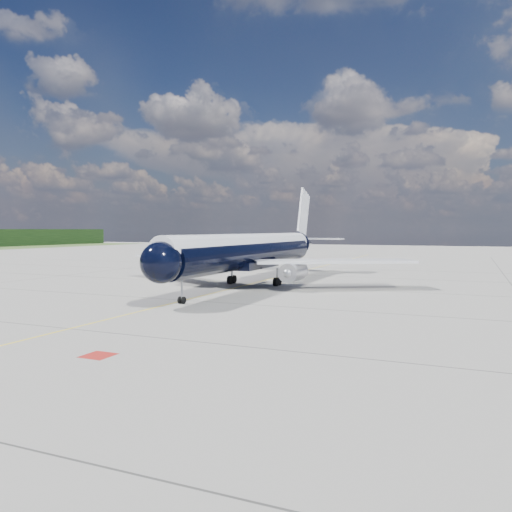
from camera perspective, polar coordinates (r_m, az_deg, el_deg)
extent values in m
plane|color=gray|center=(66.41, 0.85, -2.84)|extent=(320.00, 320.00, 0.00)
cube|color=yellow|center=(61.84, -0.91, -3.27)|extent=(0.16, 160.00, 0.01)
cube|color=maroon|center=(28.77, -17.59, -10.78)|extent=(1.60, 1.60, 0.01)
cylinder|color=black|center=(59.98, -0.74, 0.36)|extent=(4.04, 36.24, 3.62)
sphere|color=black|center=(43.17, -10.80, -0.74)|extent=(3.66, 3.66, 3.62)
cone|color=black|center=(80.99, 5.54, 1.45)|extent=(3.70, 6.71, 3.62)
cylinder|color=white|center=(59.94, -0.74, 1.22)|extent=(3.27, 38.13, 2.82)
cube|color=black|center=(42.98, -10.94, -0.06)|extent=(2.30, 1.17, 0.52)
cube|color=white|center=(65.85, -8.26, -0.18)|extent=(18.43, 12.63, 0.30)
cube|color=white|center=(58.21, 8.90, -0.60)|extent=(18.33, 12.95, 0.30)
cube|color=black|center=(60.06, -0.74, -0.91)|extent=(4.11, 9.57, 0.95)
cylinder|color=silver|center=(61.14, -6.79, -1.44)|extent=(2.18, 4.41, 2.13)
cylinder|color=silver|center=(56.13, 4.30, -1.83)|extent=(2.18, 4.41, 2.13)
sphere|color=gray|center=(59.41, -7.73, -1.58)|extent=(1.06, 1.06, 1.05)
sphere|color=gray|center=(54.24, 3.64, -2.00)|extent=(1.06, 1.06, 1.05)
cube|color=white|center=(61.25, -6.71, -0.76)|extent=(0.24, 3.05, 1.05)
cube|color=white|center=(56.26, 4.37, -1.09)|extent=(0.24, 3.05, 1.05)
cube|color=white|center=(80.55, 5.46, 4.89)|extent=(0.37, 6.05, 8.12)
cube|color=white|center=(80.97, 5.54, 1.99)|extent=(12.42, 3.19, 0.21)
cylinder|color=gray|center=(46.24, -8.48, -3.97)|extent=(0.17, 0.17, 2.00)
cylinder|color=black|center=(46.45, -8.68, -5.00)|extent=(0.18, 0.67, 0.67)
cylinder|color=black|center=(46.26, -8.27, -5.03)|extent=(0.18, 0.67, 0.67)
cylinder|color=gray|center=(62.72, -2.78, -2.01)|extent=(0.25, 0.25, 1.81)
cylinder|color=gray|center=(60.37, 2.46, -2.21)|extent=(0.25, 0.25, 1.81)
cylinder|color=black|center=(62.32, -2.99, -2.75)|extent=(0.44, 1.05, 1.05)
cylinder|color=black|center=(63.26, -2.58, -2.66)|extent=(0.44, 1.05, 1.05)
cylinder|color=black|center=(59.95, 2.28, -2.98)|extent=(0.44, 1.05, 1.05)
cylinder|color=black|center=(60.93, 2.63, -2.88)|extent=(0.44, 1.05, 1.05)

